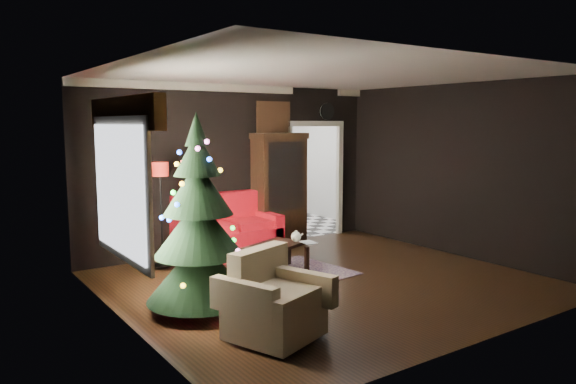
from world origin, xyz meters
TOP-DOWN VIEW (x-y plane):
  - floor at (0.00, 0.00)m, footprint 5.50×5.50m
  - ceiling at (0.00, 0.00)m, footprint 5.50×5.50m
  - wall_back at (0.00, 2.50)m, footprint 5.50×0.00m
  - wall_front at (0.00, -2.50)m, footprint 5.50×0.00m
  - wall_left at (-2.75, 0.00)m, footprint 0.00×5.50m
  - wall_right at (2.75, 0.00)m, footprint 0.00×5.50m
  - doorway at (1.70, 2.50)m, footprint 1.10×0.10m
  - left_window at (-2.71, 0.20)m, footprint 0.05×1.60m
  - valance at (-2.63, 0.20)m, footprint 0.12×2.10m
  - kitchen_floor at (1.70, 4.00)m, footprint 3.00×3.00m
  - kitchen_window at (1.70, 5.45)m, footprint 0.70×0.06m
  - rug at (-0.33, 0.59)m, footprint 2.08×1.62m
  - loveseat at (-0.40, 2.05)m, footprint 1.70×0.90m
  - curio_cabinet at (0.75, 2.27)m, footprint 0.90×0.45m
  - floor_lamp at (-1.59, 1.87)m, footprint 0.30×0.30m
  - christmas_tree at (-1.91, -0.09)m, footprint 1.36×1.36m
  - armchair at (-1.67, -1.29)m, footprint 1.06×1.06m
  - coffee_table at (-0.31, 0.80)m, footprint 1.04×0.84m
  - teapot at (0.05, 0.76)m, footprint 0.20×0.20m
  - cup_a at (-0.37, 0.59)m, footprint 0.08×0.08m
  - cup_b at (-0.27, 0.59)m, footprint 0.07×0.07m
  - book at (0.05, 0.59)m, footprint 0.18×0.03m
  - wall_clock at (1.95, 2.45)m, footprint 0.32×0.32m
  - painting at (0.75, 2.46)m, footprint 0.62×0.05m
  - kitchen_counter at (1.70, 5.20)m, footprint 1.80×0.60m
  - kitchen_table at (1.40, 3.70)m, footprint 0.70×0.70m

SIDE VIEW (x-z plane):
  - floor at x=0.00m, z-range 0.00..0.00m
  - kitchen_floor at x=1.70m, z-range 0.00..0.00m
  - rug at x=-0.33m, z-range 0.00..0.01m
  - coffee_table at x=-0.31m, z-range 0.01..0.42m
  - kitchen_table at x=1.40m, z-range 0.00..0.75m
  - cup_b at x=-0.27m, z-range 0.42..0.47m
  - cup_a at x=-0.37m, z-range 0.42..0.48m
  - kitchen_counter at x=1.70m, z-range 0.00..0.90m
  - armchair at x=-1.67m, z-range 0.04..0.88m
  - teapot at x=0.05m, z-range 0.42..0.58m
  - loveseat at x=-0.40m, z-range 0.00..1.00m
  - book at x=0.05m, z-range 0.42..0.66m
  - floor_lamp at x=-1.59m, z-range 0.06..1.60m
  - curio_cabinet at x=0.75m, z-range 0.00..1.90m
  - doorway at x=1.70m, z-range 0.00..2.10m
  - christmas_tree at x=-1.91m, z-range -0.11..2.21m
  - wall_back at x=0.00m, z-range -1.35..4.15m
  - wall_front at x=0.00m, z-range -1.35..4.15m
  - wall_left at x=-2.75m, z-range -1.35..4.15m
  - wall_right at x=2.75m, z-range -1.35..4.15m
  - left_window at x=-2.71m, z-range 0.75..2.15m
  - kitchen_window at x=1.70m, z-range 1.35..2.05m
  - painting at x=0.75m, z-range 1.99..2.51m
  - valance at x=-2.63m, z-range 2.10..2.44m
  - wall_clock at x=1.95m, z-range 2.35..2.41m
  - ceiling at x=0.00m, z-range 2.80..2.80m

